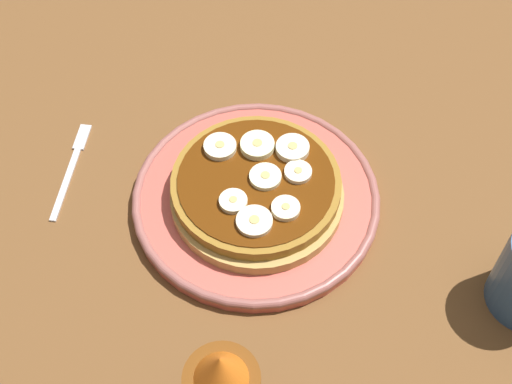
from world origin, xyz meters
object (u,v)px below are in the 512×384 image
Objects in this scene: banana_slice_4 at (292,149)px; pancake_stack at (256,191)px; banana_slice_7 at (299,175)px; banana_slice_1 at (220,147)px; banana_slice_0 at (266,180)px; banana_slice_3 at (286,209)px; fork at (72,164)px; banana_slice_6 at (233,202)px; banana_slice_2 at (254,222)px; banana_slice_5 at (257,146)px; plate at (256,198)px.

pancake_stack is at bearing -142.38° from banana_slice_4.
pancake_stack is 4.64cm from banana_slice_7.
banana_slice_1 is (-2.85, 4.93, 1.65)cm from pancake_stack.
banana_slice_0 and banana_slice_3 have the same top height.
banana_slice_4 is at bearing 73.28° from banana_slice_3.
banana_slice_4 reaches higher than banana_slice_3.
banana_slice_6 is at bearing -33.78° from fork.
banana_slice_5 is at bearing 78.19° from banana_slice_2.
banana_slice_5 is (1.88, 8.99, 0.14)cm from banana_slice_2.
banana_slice_6 is (-6.97, -5.40, -0.09)cm from banana_slice_4.
banana_slice_4 is at bearing 44.35° from banana_slice_0.
banana_slice_1 and banana_slice_6 have the same top height.
banana_slice_1 is 16.72cm from fork.
banana_slice_3 reaches higher than fork.
banana_slice_2 and banana_slice_6 have the same top height.
banana_slice_3 is 1.02× the size of banana_slice_6.
fork is (-20.87, 12.41, -4.10)cm from banana_slice_3.
banana_slice_0 is at bearing 30.31° from banana_slice_6.
banana_slice_1 is 1.22× the size of banana_slice_7.
fork is (-18.69, 8.31, -0.65)cm from plate.
fork is (-22.95, 8.62, -4.07)cm from banana_slice_7.
fork is at bearing 167.51° from banana_slice_5.
banana_slice_1 is at bearing 168.09° from banana_slice_4.
banana_slice_4 is (4.41, 3.40, 1.69)cm from pancake_stack.
banana_slice_3 reaches higher than pancake_stack.
banana_slice_7 is at bearing -51.43° from banana_slice_5.
banana_slice_6 is at bearing -142.24° from banana_slice_4.
plate is 1.89cm from pancake_stack.
banana_slice_0 is at bearing -17.89° from plate.
banana_slice_1 is at bearing 101.31° from banana_slice_2.
banana_slice_4 is 1.24× the size of banana_slice_7.
banana_slice_2 is at bearing -164.21° from banana_slice_3.
banana_slice_3 is (3.22, 0.91, 0.04)cm from banana_slice_2.
banana_slice_4 reaches higher than fork.
plate is 7.26× the size of banana_slice_2.
plate is 7.93× the size of banana_slice_0.
banana_slice_7 reaches higher than fork.
banana_slice_2 is at bearing -101.74° from plate.
pancake_stack reaches higher than fork.
banana_slice_1 is at bearing -13.53° from fork.
banana_slice_7 is (4.36, 0.10, 1.58)cm from pancake_stack.
fork is (-18.59, 8.72, -2.49)cm from pancake_stack.
banana_slice_7 is at bearing 41.55° from banana_slice_2.
pancake_stack is at bearing 121.72° from banana_slice_3.
pancake_stack is at bearing -102.09° from banana_slice_5.
banana_slice_0 and banana_slice_7 have the same top height.
fork is at bearing 154.88° from pancake_stack.
banana_slice_1 is 9.72cm from banana_slice_2.
banana_slice_4 is 8.82cm from banana_slice_6.
banana_slice_5 reaches higher than banana_slice_7.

